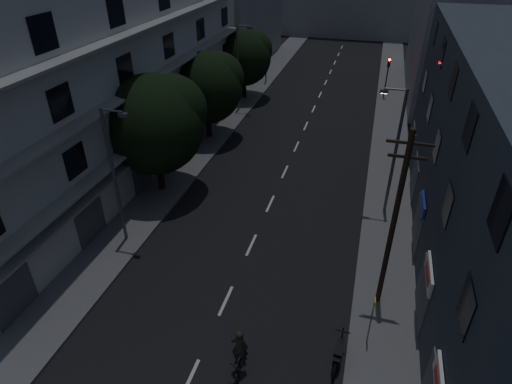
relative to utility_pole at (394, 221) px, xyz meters
The scene contains 20 objects.
ground 18.69m from the utility_pole, 113.40° to the left, with size 160.00×160.00×0.00m, color black.
sidewalk_left 22.64m from the utility_pole, 131.52° to the left, with size 3.00×90.00×0.15m, color #565659.
sidewalk_right 17.25m from the utility_pole, 88.85° to the left, with size 3.00×90.00×0.15m, color #565659.
lane_markings 24.40m from the utility_pole, 107.44° to the left, with size 0.15×60.50×0.01m.
building_left 21.51m from the utility_pole, 153.45° to the left, with size 7.00×36.00×14.00m.
building_right 7.39m from the utility_pole, 49.04° to the left, with size 6.19×28.00×11.00m.
building_far_right 33.95m from the utility_pole, 81.81° to the left, with size 6.00×20.00×13.00m, color slate.
building_far_end 61.98m from the utility_pole, 96.64° to the left, with size 24.00×8.00×10.00m, color slate.
tree_near 16.25m from the utility_pole, 155.32° to the left, with size 6.45×6.45×7.96m.
tree_mid 21.69m from the utility_pole, 132.90° to the left, with size 5.83×5.83×7.18m.
tree_far 30.18m from the utility_pole, 119.32° to the left, with size 5.56×5.56×6.88m.
traffic_signal_far_right 30.23m from the utility_pole, 90.90° to the left, with size 0.28×0.37×4.10m.
traffic_signal_far_left 34.76m from the utility_pole, 113.60° to the left, with size 0.28×0.37×4.10m.
street_lamp_left_near 14.25m from the utility_pole, behind, with size 1.51×0.25×8.00m.
street_lamp_right 8.08m from the utility_pole, 89.91° to the left, with size 1.51×0.25×8.00m.
street_lamp_left_far 26.84m from the utility_pole, 122.01° to the left, with size 1.51×0.25×8.00m.
utility_pole is the anchor object (origin of this frame).
bus_stop_sign 4.00m from the utility_pole, 97.86° to the right, with size 0.06×0.35×2.52m.
motorcycle 6.09m from the utility_pole, 110.53° to the right, with size 0.61×2.12×1.36m.
cyclist 8.62m from the utility_pole, 134.37° to the right, with size 0.83×1.93×2.38m.
Camera 1 is at (5.48, -7.54, 15.62)m, focal length 30.00 mm.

